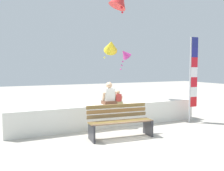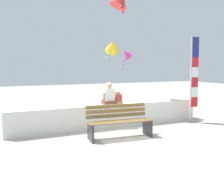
% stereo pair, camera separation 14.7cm
% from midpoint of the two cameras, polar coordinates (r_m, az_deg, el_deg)
% --- Properties ---
extents(ground_plane, '(40.00, 40.00, 0.00)m').
position_cam_midpoint_polar(ground_plane, '(7.28, 2.48, -11.08)').
color(ground_plane, '#ABA599').
extents(seawall_ledge, '(6.42, 0.50, 0.73)m').
position_cam_midpoint_polar(seawall_ledge, '(8.08, -0.90, -6.85)').
color(seawall_ledge, silver).
rests_on(seawall_ledge, ground).
extents(park_bench, '(1.81, 0.76, 0.88)m').
position_cam_midpoint_polar(park_bench, '(6.87, 1.19, -8.36)').
color(park_bench, '#826146').
rests_on(park_bench, ground).
extents(person_adult, '(0.47, 0.34, 0.71)m').
position_cam_midpoint_polar(person_adult, '(7.96, -1.19, -2.34)').
color(person_adult, brown).
rests_on(person_adult, seawall_ledge).
extents(person_child, '(0.28, 0.21, 0.43)m').
position_cam_midpoint_polar(person_child, '(8.11, 0.90, -3.00)').
color(person_child, tan).
rests_on(person_child, seawall_ledge).
extents(flag_banner, '(0.34, 0.05, 2.95)m').
position_cam_midpoint_polar(flag_banner, '(8.97, 17.60, 2.23)').
color(flag_banner, '#B7B7BC').
rests_on(flag_banner, ground).
extents(kite_magenta, '(0.60, 0.67, 1.05)m').
position_cam_midpoint_polar(kite_magenta, '(11.66, 2.62, 7.24)').
color(kite_magenta, '#DB3D9E').
extents(kite_red, '(0.97, 0.83, 0.99)m').
position_cam_midpoint_polar(kite_red, '(9.98, 1.38, 19.16)').
color(kite_red, red).
extents(kite_yellow, '(0.91, 1.04, 1.02)m').
position_cam_midpoint_polar(kite_yellow, '(11.71, -0.62, 9.08)').
color(kite_yellow, yellow).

